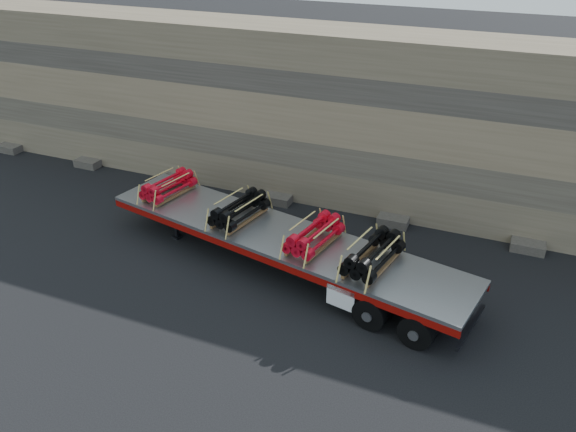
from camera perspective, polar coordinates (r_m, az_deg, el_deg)
name	(u,v)px	position (r m, az deg, el deg)	size (l,w,h in m)	color
ground	(304,277)	(19.28, 1.60, -6.22)	(120.00, 120.00, 0.00)	black
rock_wall	(362,120)	(23.24, 7.53, 9.63)	(44.00, 3.00, 7.00)	#7A6B54
trailer	(280,250)	(19.42, -0.86, -3.51)	(13.56, 2.61, 1.36)	#999CA0
bundle_front	(168,186)	(21.93, -12.05, 2.97)	(1.04, 2.09, 0.74)	red
bundle_midfront	(239,210)	(19.78, -4.96, 0.62)	(1.11, 2.22, 0.79)	black
bundle_midrear	(314,235)	(18.22, 2.66, -1.99)	(1.09, 2.19, 0.78)	red
bundle_rear	(373,255)	(17.37, 8.61, -3.93)	(1.16, 2.31, 0.82)	black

